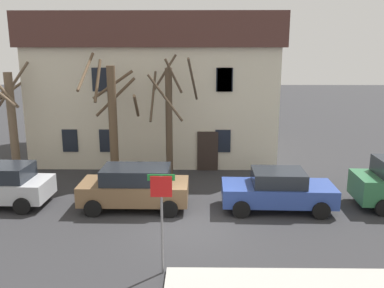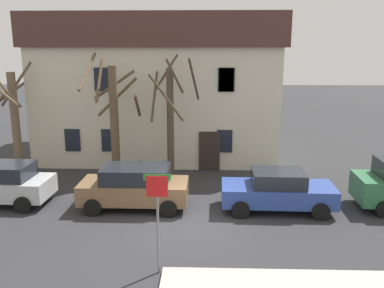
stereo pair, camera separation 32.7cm
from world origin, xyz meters
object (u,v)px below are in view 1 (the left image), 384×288
tree_bare_far (169,117)px  car_blue_sedan (278,190)px  building_main (158,85)px  street_sign_pole (162,206)px  tree_bare_near (11,119)px  tree_bare_mid (112,117)px  car_brown_wagon (135,187)px

tree_bare_far → car_blue_sedan: bearing=-40.6°
building_main → street_sign_pole: 14.98m
tree_bare_near → street_sign_pole: size_ratio=1.92×
tree_bare_mid → street_sign_pole: size_ratio=2.07×
tree_bare_mid → building_main: bearing=75.6°
car_blue_sedan → street_sign_pole: street_sign_pole is taller
tree_bare_far → car_blue_sedan: 6.46m
building_main → tree_bare_near: (-6.80, -5.68, -1.18)m
building_main → tree_bare_far: size_ratio=2.27×
car_brown_wagon → car_blue_sedan: size_ratio=0.97×
car_blue_sedan → car_brown_wagon: bearing=179.1°
tree_bare_mid → car_brown_wagon: tree_bare_mid is taller
building_main → street_sign_pole: bearing=-84.5°
tree_bare_far → street_sign_pole: 8.86m
car_brown_wagon → car_blue_sedan: 5.75m
car_brown_wagon → street_sign_pole: (1.52, -4.96, 1.18)m
tree_bare_mid → tree_bare_near: bearing=172.7°
tree_bare_mid → car_blue_sedan: tree_bare_mid is taller
tree_bare_far → building_main: bearing=100.1°
tree_bare_far → street_sign_pole: (0.36, -8.79, -1.07)m
tree_bare_mid → car_brown_wagon: (1.53, -3.48, -2.27)m
building_main → tree_bare_far: building_main is taller
street_sign_pole → car_blue_sedan: bearing=49.0°
car_brown_wagon → street_sign_pole: size_ratio=1.46×
car_brown_wagon → tree_bare_far: bearing=73.1°
building_main → tree_bare_far: 6.15m
tree_bare_mid → car_blue_sedan: 8.43m
car_blue_sedan → building_main: bearing=119.7°
tree_bare_far → street_sign_pole: tree_bare_far is taller
tree_bare_near → tree_bare_mid: tree_bare_mid is taller
tree_bare_far → car_brown_wagon: 4.59m
tree_bare_near → tree_bare_mid: 5.22m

